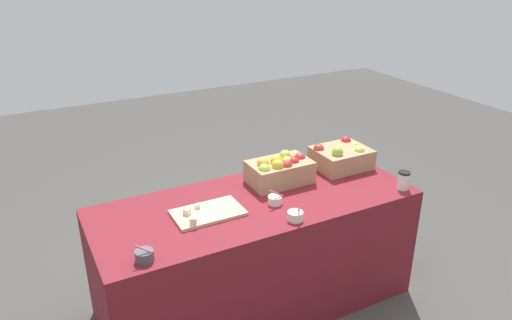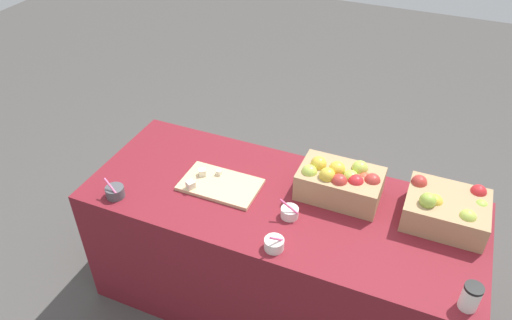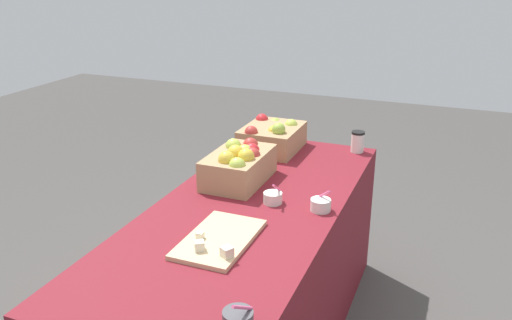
{
  "view_description": "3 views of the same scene",
  "coord_description": "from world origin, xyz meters",
  "views": [
    {
      "loc": [
        -1.16,
        -2.21,
        2.08
      ],
      "look_at": [
        0.03,
        0.06,
        0.97
      ],
      "focal_mm": 33.86,
      "sensor_mm": 36.0,
      "label": 1
    },
    {
      "loc": [
        0.57,
        -1.65,
        2.29
      ],
      "look_at": [
        -0.11,
        -0.04,
        0.98
      ],
      "focal_mm": 34.15,
      "sensor_mm": 36.0,
      "label": 2
    },
    {
      "loc": [
        -1.89,
        -0.8,
        1.72
      ],
      "look_at": [
        0.1,
        0.0,
        0.92
      ],
      "focal_mm": 37.47,
      "sensor_mm": 36.0,
      "label": 3
    }
  ],
  "objects": [
    {
      "name": "table",
      "position": [
        0.0,
        0.0,
        0.37
      ],
      "size": [
        1.9,
        0.76,
        0.74
      ],
      "primitive_type": "cube",
      "color": "maroon",
      "rests_on": "ground_plane"
    },
    {
      "name": "apple_crate_left",
      "position": [
        0.73,
        0.16,
        0.81
      ],
      "size": [
        0.35,
        0.29,
        0.18
      ],
      "color": "tan",
      "rests_on": "table"
    },
    {
      "name": "coffee_cup",
      "position": [
        0.87,
        -0.29,
        0.8
      ],
      "size": [
        0.07,
        0.07,
        0.12
      ],
      "color": "silver",
      "rests_on": "table"
    },
    {
      "name": "apple_crate_middle",
      "position": [
        0.25,
        0.14,
        0.83
      ],
      "size": [
        0.39,
        0.24,
        0.19
      ],
      "color": "tan",
      "rests_on": "table"
    },
    {
      "name": "sample_bowl_mid",
      "position": [
        0.08,
        -0.09,
        0.77
      ],
      "size": [
        0.09,
        0.08,
        0.11
      ],
      "color": "silver",
      "rests_on": "table"
    },
    {
      "name": "cutting_board_front",
      "position": [
        -0.32,
        -0.02,
        0.75
      ],
      "size": [
        0.39,
        0.23,
        0.05
      ],
      "color": "#D1B284",
      "rests_on": "table"
    },
    {
      "name": "sample_bowl_near",
      "position": [
        0.09,
        -0.3,
        0.77
      ],
      "size": [
        0.09,
        0.09,
        0.1
      ],
      "color": "silver",
      "rests_on": "table"
    },
    {
      "name": "sample_bowl_far",
      "position": [
        -0.74,
        -0.28,
        0.77
      ],
      "size": [
        0.09,
        0.09,
        0.1
      ],
      "color": "#4C4C51",
      "rests_on": "table"
    }
  ]
}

